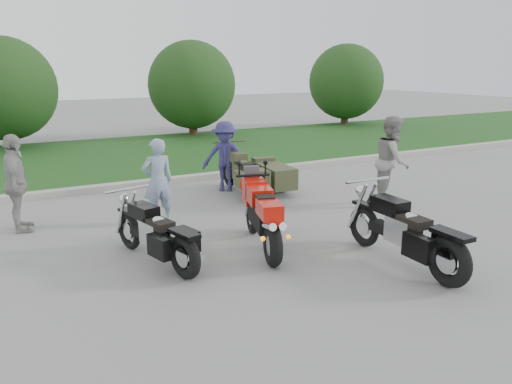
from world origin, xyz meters
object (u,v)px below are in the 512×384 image
cruiser_left (158,237)px  person_stripe (158,181)px  cruiser_sidecar (261,175)px  person_back (16,184)px  person_grey (392,161)px  sportbike_red (262,214)px  cruiser_right (408,235)px  person_denim (225,157)px

cruiser_left → person_stripe: 2.19m
cruiser_sidecar → person_back: size_ratio=1.39×
person_grey → cruiser_left: bearing=145.1°
sportbike_red → cruiser_right: (1.61, -1.70, -0.12)m
cruiser_left → person_denim: size_ratio=1.33×
sportbike_red → person_denim: person_denim is taller
cruiser_left → cruiser_right: cruiser_right is taller
cruiser_left → person_denim: person_denim is taller
cruiser_sidecar → person_grey: (2.10, -2.14, 0.52)m
cruiser_right → person_back: person_back is taller
cruiser_sidecar → person_stripe: 3.06m
cruiser_sidecar → person_stripe: person_stripe is taller
cruiser_right → person_back: 6.94m
sportbike_red → person_grey: bearing=32.4°
cruiser_sidecar → person_back: 5.33m
cruiser_right → person_grey: 3.66m
cruiser_left → person_stripe: size_ratio=1.35×
sportbike_red → person_grey: size_ratio=1.12×
person_denim → person_stripe: bearing=-109.7°
person_stripe → cruiser_right: bearing=124.1°
cruiser_sidecar → person_back: bearing=-171.6°
sportbike_red → person_back: 4.61m
cruiser_right → person_denim: person_denim is taller
person_grey → person_back: bearing=121.8°
cruiser_sidecar → person_denim: bearing=138.0°
person_stripe → person_back: (-2.45, 0.71, 0.08)m
person_denim → person_back: size_ratio=0.94×
cruiser_right → person_denim: size_ratio=1.50×
cruiser_right → person_grey: person_grey is taller
person_grey → person_back: 7.63m
cruiser_sidecar → person_stripe: bearing=-155.2°
person_grey → person_stripe: bearing=123.0°
cruiser_sidecar → person_grey: person_grey is taller
person_back → cruiser_left: bearing=-142.4°
person_stripe → person_grey: size_ratio=0.85×
person_stripe → sportbike_red: bearing=115.5°
person_stripe → person_grey: (4.96, -1.12, 0.14)m
cruiser_sidecar → person_denim: person_denim is taller
sportbike_red → person_back: bearing=156.2°
person_stripe → person_denim: size_ratio=0.98×
person_back → person_grey: bearing=-99.3°
sportbike_red → cruiser_sidecar: bearing=77.5°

